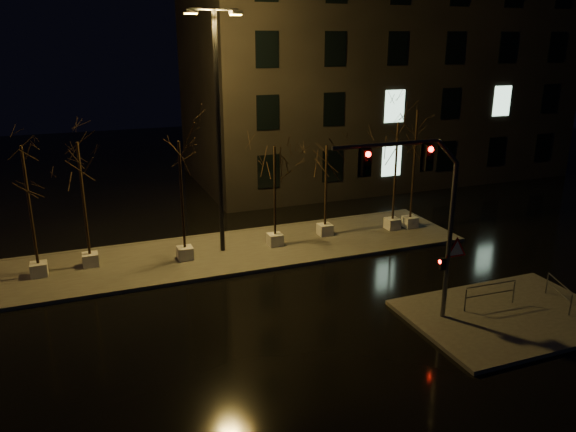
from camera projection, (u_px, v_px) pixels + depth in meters
name	position (u px, v px, depth m)	size (l,w,h in m)	color
ground	(275.00, 310.00, 20.28)	(90.00, 90.00, 0.00)	black
median	(230.00, 252.00, 25.58)	(22.00, 5.00, 0.15)	#44423D
sidewalk_corner	(509.00, 316.00, 19.74)	(7.00, 5.00, 0.15)	#44423D
building	(375.00, 66.00, 38.81)	(25.00, 12.00, 15.00)	black
tree_0	(25.00, 176.00, 21.61)	(1.80, 1.80, 5.50)	silver
tree_1	(80.00, 171.00, 22.61)	(1.80, 1.80, 5.44)	silver
tree_2	(180.00, 168.00, 23.37)	(1.80, 1.80, 5.34)	silver
tree_3	(275.00, 169.00, 25.13)	(1.80, 1.80, 4.79)	silver
tree_4	(326.00, 166.00, 26.53)	(1.80, 1.80, 4.56)	silver
tree_5	(397.00, 147.00, 27.18)	(1.80, 1.80, 5.54)	silver
tree_6	(416.00, 137.00, 27.32)	(1.80, 1.80, 6.10)	silver
traffic_signal_mast	(426.00, 206.00, 17.95)	(5.14, 0.23, 6.27)	#505257
streetlight_main	(218.00, 118.00, 23.78)	(2.57, 0.97, 10.40)	black
guard_rail_a	(490.00, 292.00, 20.04)	(2.11, 0.14, 0.91)	#505257
guard_rail_b	(559.00, 290.00, 20.29)	(0.64, 1.70, 0.85)	#505257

